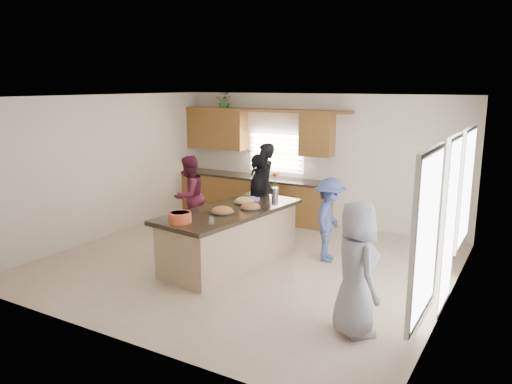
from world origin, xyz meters
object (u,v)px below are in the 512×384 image
Objects in this scene: woman_right_back at (329,220)px; woman_right_front at (356,269)px; salad_bowl at (180,217)px; woman_left_front at (259,199)px; island at (230,238)px; woman_left_back at (265,187)px; woman_left_mid at (189,196)px.

woman_right_front reaches higher than woman_right_back.
woman_left_front reaches higher than salad_bowl.
island is 1.70× the size of woman_right_front.
woman_left_back reaches higher than woman_left_front.
woman_right_front is at bearing -18.98° from island.
island is 1.63× the size of woman_left_front.
woman_left_mid is 3.01m from woman_right_back.
woman_right_back is at bearing 56.84° from woman_left_front.
island is 2.17m from woman_left_back.
woman_right_back is (1.53, -0.23, -0.14)m from woman_left_front.
woman_left_mid is at bearing 18.96° from woman_right_front.
woman_left_front is 1.55m from woman_right_back.
salad_bowl is at bearing 131.46° from woman_right_back.
woman_right_back is (1.88, -1.09, -0.18)m from woman_left_back.
woman_left_back reaches higher than woman_left_mid.
woman_left_back is 4.58m from woman_right_front.
woman_left_front is 1.04× the size of woman_right_front.
woman_right_front is (3.13, -3.35, -0.08)m from woman_left_back.
woman_right_front is (4.26, -2.27, 0.02)m from woman_left_mid.
woman_left_back is 1.13× the size of woman_left_mid.
woman_right_front is at bearing 10.80° from woman_left_back.
woman_left_front is 3.73m from woman_right_front.
woman_left_back is at bearing 177.68° from woman_left_front.
woman_left_mid is 4.82m from woman_right_front.
salad_bowl is 2.86m from woman_right_front.
woman_right_front is (2.78, -2.49, -0.04)m from woman_left_front.
woman_left_front is (0.35, -0.86, -0.04)m from woman_left_back.
woman_left_back is at bearing 49.38° from woman_right_back.
island is 1.28m from woman_left_front.
woman_left_back reaches higher than woman_right_front.
woman_right_front is at bearing 64.53° from woman_left_mid.
island is at bearing 79.23° from salad_bowl.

